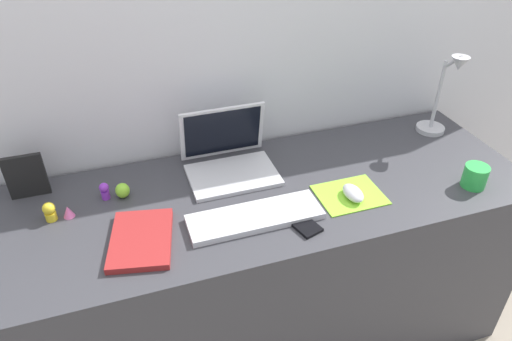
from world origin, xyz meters
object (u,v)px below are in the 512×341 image
(keyboard, at_px, (255,217))
(desk_lamp, at_px, (443,97))
(laptop, at_px, (228,155))
(coffee_mug, at_px, (475,176))
(toy_figurine_purple, at_px, (105,190))
(toy_figurine_lime, at_px, (123,190))
(toy_figurine_pink, at_px, (68,211))
(toy_figurine_yellow, at_px, (50,211))
(mouse, at_px, (353,193))
(cell_phone, at_px, (301,223))
(notebook_pad, at_px, (141,239))
(picture_frame, at_px, (26,176))

(keyboard, bearing_deg, desk_lamp, 17.82)
(laptop, height_order, coffee_mug, laptop)
(laptop, distance_m, toy_figurine_purple, 0.42)
(coffee_mug, height_order, toy_figurine_lime, coffee_mug)
(toy_figurine_purple, height_order, toy_figurine_pink, toy_figurine_purple)
(toy_figurine_yellow, bearing_deg, keyboard, -18.47)
(keyboard, xyz_separation_m, toy_figurine_yellow, (-0.59, 0.20, 0.02))
(toy_figurine_yellow, relative_size, toy_figurine_pink, 1.62)
(keyboard, height_order, mouse, mouse)
(toy_figurine_lime, bearing_deg, toy_figurine_pink, -163.98)
(mouse, distance_m, coffee_mug, 0.42)
(coffee_mug, bearing_deg, cell_phone, 179.80)
(toy_figurine_yellow, bearing_deg, mouse, -12.04)
(notebook_pad, distance_m, picture_frame, 0.46)
(toy_figurine_purple, xyz_separation_m, toy_figurine_lime, (0.05, -0.01, -0.01))
(desk_lamp, distance_m, picture_frame, 1.49)
(desk_lamp, relative_size, notebook_pad, 1.41)
(toy_figurine_lime, bearing_deg, notebook_pad, -83.09)
(desk_lamp, height_order, coffee_mug, desk_lamp)
(cell_phone, bearing_deg, toy_figurine_purple, 133.27)
(coffee_mug, xyz_separation_m, toy_figurine_lime, (-1.11, 0.31, -0.01))
(toy_figurine_yellow, distance_m, toy_figurine_lime, 0.22)
(keyboard, height_order, desk_lamp, desk_lamp)
(keyboard, distance_m, picture_frame, 0.74)
(keyboard, relative_size, coffee_mug, 5.20)
(laptop, height_order, picture_frame, laptop)
(keyboard, xyz_separation_m, toy_figurine_pink, (-0.54, 0.19, 0.01))
(laptop, distance_m, cell_phone, 0.38)
(keyboard, distance_m, toy_figurine_lime, 0.44)
(toy_figurine_purple, bearing_deg, desk_lamp, 0.75)
(keyboard, xyz_separation_m, cell_phone, (0.13, -0.06, -0.01))
(toy_figurine_pink, distance_m, toy_figurine_lime, 0.17)
(cell_phone, relative_size, coffee_mug, 1.62)
(picture_frame, height_order, toy_figurine_purple, picture_frame)
(notebook_pad, distance_m, toy_figurine_purple, 0.26)
(laptop, xyz_separation_m, mouse, (0.33, -0.29, -0.03))
(keyboard, bearing_deg, notebook_pad, 178.43)
(toy_figurine_purple, bearing_deg, toy_figurine_yellow, -160.89)
(mouse, distance_m, desk_lamp, 0.59)
(mouse, xyz_separation_m, picture_frame, (-0.98, 0.34, 0.05))
(toy_figurine_yellow, bearing_deg, coffee_mug, -11.12)
(toy_figurine_purple, bearing_deg, cell_phone, -29.96)
(toy_figurine_pink, relative_size, toy_figurine_lime, 0.76)
(notebook_pad, height_order, toy_figurine_lime, toy_figurine_lime)
(keyboard, distance_m, mouse, 0.33)
(notebook_pad, xyz_separation_m, toy_figurine_pink, (-0.20, 0.19, 0.01))
(desk_lamp, relative_size, picture_frame, 2.25)
(desk_lamp, relative_size, toy_figurine_yellow, 5.45)
(keyboard, height_order, notebook_pad, same)
(toy_figurine_pink, bearing_deg, desk_lamp, 3.10)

